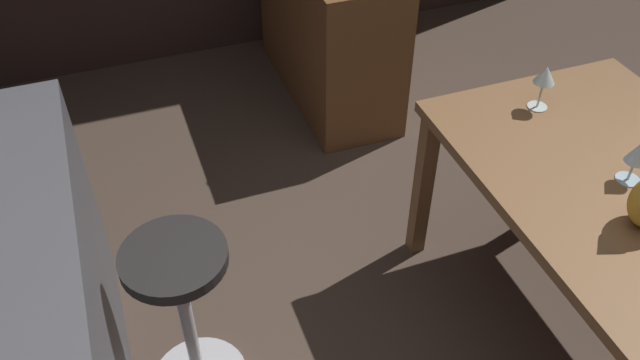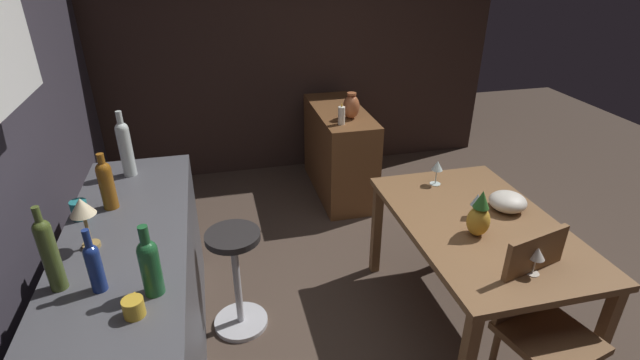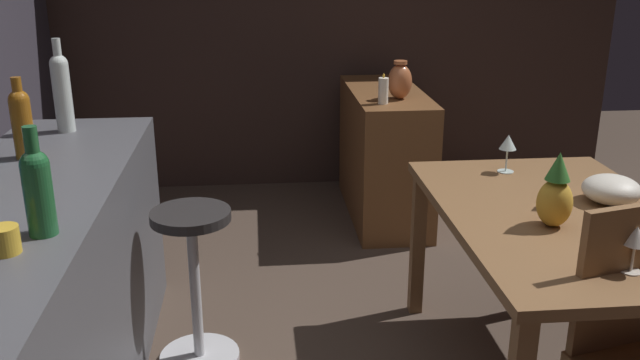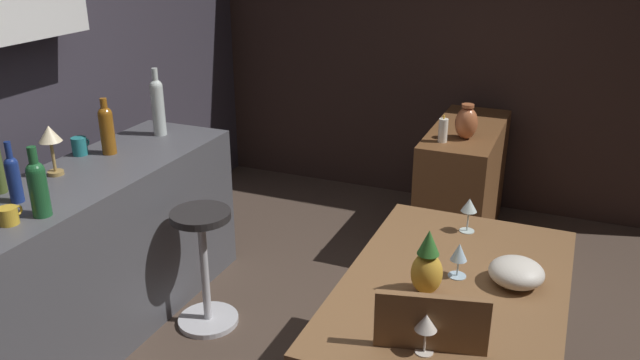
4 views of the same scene
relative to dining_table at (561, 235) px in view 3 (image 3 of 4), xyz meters
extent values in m
cube|color=#33231E|center=(2.61, 0.73, 0.65)|extent=(0.10, 4.40, 2.60)
cube|color=brown|center=(0.00, 0.00, 0.07)|extent=(1.35, 0.87, 0.04)
cube|color=brown|center=(0.63, 0.38, -0.30)|extent=(0.06, 0.06, 0.70)
cube|color=brown|center=(0.63, -0.38, -0.30)|extent=(0.06, 0.06, 0.70)
cube|color=#4C4C51|center=(-0.05, 1.91, -0.20)|extent=(2.10, 0.60, 0.90)
cube|color=brown|center=(1.89, 0.31, -0.24)|extent=(1.10, 0.44, 0.82)
cube|color=brown|center=(-0.45, -0.01, 0.05)|extent=(0.12, 0.38, 0.49)
cylinder|color=#262323|center=(0.30, 1.39, 0.01)|extent=(0.32, 0.32, 0.04)
cylinder|color=silver|center=(0.30, 1.39, -0.32)|extent=(0.04, 0.04, 0.64)
cylinder|color=silver|center=(0.30, 1.39, -0.64)|extent=(0.34, 0.34, 0.03)
cylinder|color=silver|center=(0.06, 0.00, 0.09)|extent=(0.07, 0.07, 0.00)
cylinder|color=silver|center=(0.06, 0.00, 0.13)|extent=(0.01, 0.01, 0.07)
cone|color=silver|center=(0.06, 0.00, 0.20)|extent=(0.07, 0.07, 0.07)
cylinder|color=silver|center=(-0.48, 0.00, 0.09)|extent=(0.06, 0.06, 0.00)
cylinder|color=silver|center=(-0.48, 0.00, 0.13)|extent=(0.01, 0.01, 0.09)
cone|color=silver|center=(-0.48, 0.00, 0.21)|extent=(0.08, 0.08, 0.06)
cylinder|color=silver|center=(0.49, 0.04, 0.09)|extent=(0.07, 0.07, 0.00)
cylinder|color=silver|center=(0.49, 0.04, 0.14)|extent=(0.01, 0.01, 0.10)
cone|color=silver|center=(0.49, 0.04, 0.22)|extent=(0.07, 0.07, 0.06)
ellipsoid|color=gold|center=(-0.11, 0.09, 0.17)|extent=(0.12, 0.12, 0.17)
cone|color=#2D6B28|center=(-0.11, 0.09, 0.31)|extent=(0.09, 0.09, 0.10)
ellipsoid|color=beige|center=(0.09, -0.22, 0.14)|extent=(0.22, 0.22, 0.11)
cylinder|color=silver|center=(0.77, 1.95, 0.39)|extent=(0.08, 0.08, 0.30)
sphere|color=silver|center=(0.77, 1.95, 0.54)|extent=(0.08, 0.08, 0.08)
cylinder|color=silver|center=(0.77, 1.95, 0.61)|extent=(0.04, 0.04, 0.08)
cylinder|color=#8C5114|center=(0.37, 2.00, 0.36)|extent=(0.08, 0.08, 0.23)
sphere|color=#8C5114|center=(0.37, 2.00, 0.47)|extent=(0.08, 0.08, 0.08)
cylinder|color=#8C5114|center=(0.37, 2.00, 0.53)|extent=(0.04, 0.04, 0.06)
cylinder|color=#1E592D|center=(-0.39, 1.73, 0.35)|extent=(0.08, 0.08, 0.21)
sphere|color=#1E592D|center=(-0.39, 1.73, 0.45)|extent=(0.08, 0.08, 0.08)
cylinder|color=#1E592D|center=(-0.39, 1.73, 0.52)|extent=(0.04, 0.04, 0.08)
cylinder|color=gold|center=(-0.51, 1.79, 0.28)|extent=(0.08, 0.08, 0.08)
torus|color=gold|center=(-0.46, 1.79, 0.29)|extent=(0.05, 0.01, 0.05)
cylinder|color=white|center=(1.53, 0.39, 0.24)|extent=(0.06, 0.06, 0.15)
ellipsoid|color=yellow|center=(1.53, 0.39, 0.33)|extent=(0.01, 0.01, 0.03)
ellipsoid|color=#B26038|center=(1.65, 0.28, 0.27)|extent=(0.14, 0.14, 0.20)
cylinder|color=#B26038|center=(1.65, 0.28, 0.38)|extent=(0.08, 0.08, 0.02)
camera|label=1|loc=(-1.04, 1.43, 1.44)|focal=36.87mm
camera|label=2|loc=(-1.99, 1.43, 1.52)|focal=26.26mm
camera|label=3|loc=(-2.24, 1.12, 1.02)|focal=38.35mm
camera|label=4|loc=(-2.24, -0.35, 1.42)|focal=35.64mm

